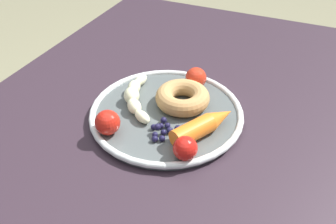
% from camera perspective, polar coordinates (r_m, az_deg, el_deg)
% --- Properties ---
extents(dining_table, '(1.01, 0.75, 0.75)m').
position_cam_1_polar(dining_table, '(0.76, 1.13, -5.05)').
color(dining_table, '#2E212A').
rests_on(dining_table, ground_plane).
extents(plate, '(0.29, 0.29, 0.02)m').
position_cam_1_polar(plate, '(0.65, 0.00, -0.20)').
color(plate, '#4F5656').
rests_on(plate, dining_table).
extents(banana, '(0.14, 0.09, 0.03)m').
position_cam_1_polar(banana, '(0.67, -5.37, 2.57)').
color(banana, beige).
rests_on(banana, plate).
extents(carrot_orange, '(0.13, 0.09, 0.03)m').
position_cam_1_polar(carrot_orange, '(0.60, 5.98, -2.12)').
color(carrot_orange, orange).
rests_on(carrot_orange, plate).
extents(donut, '(0.14, 0.14, 0.03)m').
position_cam_1_polar(donut, '(0.66, 2.39, 2.40)').
color(donut, tan).
rests_on(donut, plate).
extents(blueberry_pile, '(0.06, 0.05, 0.02)m').
position_cam_1_polar(blueberry_pile, '(0.60, -0.46, -2.99)').
color(blueberry_pile, '#191638').
rests_on(blueberry_pile, plate).
extents(tomato_near, '(0.04, 0.04, 0.04)m').
position_cam_1_polar(tomato_near, '(0.71, 4.59, 5.60)').
color(tomato_near, red).
rests_on(tomato_near, plate).
extents(tomato_mid, '(0.04, 0.04, 0.04)m').
position_cam_1_polar(tomato_mid, '(0.60, -9.86, -1.69)').
color(tomato_mid, red).
rests_on(tomato_mid, plate).
extents(tomato_far, '(0.04, 0.04, 0.04)m').
position_cam_1_polar(tomato_far, '(0.55, 2.84, -5.95)').
color(tomato_far, red).
rests_on(tomato_far, plate).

